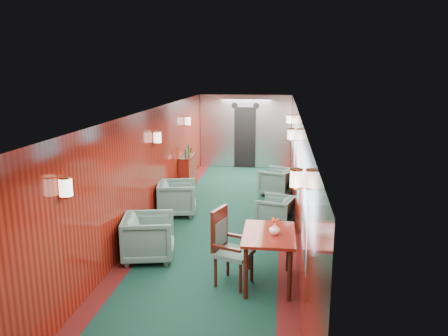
{
  "coord_description": "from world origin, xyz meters",
  "views": [
    {
      "loc": [
        1.2,
        -8.33,
        3.2
      ],
      "look_at": [
        0.0,
        0.62,
        1.15
      ],
      "focal_mm": 35.0,
      "sensor_mm": 36.0,
      "label": 1
    }
  ],
  "objects_px": {
    "armchair_left_near": "(149,237)",
    "side_chair": "(227,243)",
    "credenza": "(188,171)",
    "armchair_right_far": "(276,182)",
    "dining_table": "(269,241)",
    "armchair_left_far": "(177,198)",
    "armchair_right_near": "(275,212)"
  },
  "relations": [
    {
      "from": "side_chair",
      "to": "armchair_left_near",
      "type": "bearing_deg",
      "value": 174.61
    },
    {
      "from": "side_chair",
      "to": "armchair_right_far",
      "type": "distance_m",
      "value": 4.95
    },
    {
      "from": "armchair_left_near",
      "to": "armchair_left_far",
      "type": "distance_m",
      "value": 2.37
    },
    {
      "from": "armchair_left_near",
      "to": "armchair_left_far",
      "type": "bearing_deg",
      "value": -10.0
    },
    {
      "from": "side_chair",
      "to": "armchair_right_far",
      "type": "xyz_separation_m",
      "value": [
        0.67,
        4.9,
        -0.28
      ]
    },
    {
      "from": "armchair_right_far",
      "to": "dining_table",
      "type": "bearing_deg",
      "value": 21.18
    },
    {
      "from": "dining_table",
      "to": "side_chair",
      "type": "bearing_deg",
      "value": -178.04
    },
    {
      "from": "credenza",
      "to": "armchair_left_far",
      "type": "distance_m",
      "value": 2.29
    },
    {
      "from": "side_chair",
      "to": "credenza",
      "type": "bearing_deg",
      "value": 128.07
    },
    {
      "from": "side_chair",
      "to": "armchair_left_near",
      "type": "relative_size",
      "value": 1.37
    },
    {
      "from": "credenza",
      "to": "armchair_right_far",
      "type": "xyz_separation_m",
      "value": [
        2.44,
        -0.41,
        -0.11
      ]
    },
    {
      "from": "credenza",
      "to": "armchair_left_near",
      "type": "xyz_separation_m",
      "value": [
        0.33,
        -4.64,
        -0.07
      ]
    },
    {
      "from": "armchair_right_near",
      "to": "armchair_right_far",
      "type": "relative_size",
      "value": 0.9
    },
    {
      "from": "side_chair",
      "to": "armchair_left_far",
      "type": "bearing_deg",
      "value": 136.16
    },
    {
      "from": "armchair_left_near",
      "to": "side_chair",
      "type": "bearing_deg",
      "value": -126.82
    },
    {
      "from": "dining_table",
      "to": "armchair_right_near",
      "type": "distance_m",
      "value": 2.57
    },
    {
      "from": "dining_table",
      "to": "side_chair",
      "type": "height_order",
      "value": "side_chair"
    },
    {
      "from": "credenza",
      "to": "armchair_right_far",
      "type": "bearing_deg",
      "value": -9.6
    },
    {
      "from": "credenza",
      "to": "armchair_right_far",
      "type": "distance_m",
      "value": 2.47
    },
    {
      "from": "armchair_left_far",
      "to": "armchair_left_near",
      "type": "bearing_deg",
      "value": 170.53
    },
    {
      "from": "armchair_left_far",
      "to": "armchair_right_far",
      "type": "height_order",
      "value": "armchair_left_far"
    },
    {
      "from": "dining_table",
      "to": "armchair_right_far",
      "type": "relative_size",
      "value": 1.42
    },
    {
      "from": "credenza",
      "to": "armchair_left_far",
      "type": "height_order",
      "value": "credenza"
    },
    {
      "from": "armchair_left_near",
      "to": "dining_table",
      "type": "bearing_deg",
      "value": -119.21
    },
    {
      "from": "dining_table",
      "to": "armchair_right_far",
      "type": "bearing_deg",
      "value": 89.04
    },
    {
      "from": "dining_table",
      "to": "credenza",
      "type": "height_order",
      "value": "credenza"
    },
    {
      "from": "dining_table",
      "to": "armchair_right_far",
      "type": "height_order",
      "value": "dining_table"
    },
    {
      "from": "credenza",
      "to": "side_chair",
      "type": "bearing_deg",
      "value": -71.58
    },
    {
      "from": "armchair_left_far",
      "to": "armchair_right_near",
      "type": "distance_m",
      "value": 2.25
    },
    {
      "from": "dining_table",
      "to": "armchair_right_near",
      "type": "xyz_separation_m",
      "value": [
        0.06,
        2.54,
        -0.37
      ]
    },
    {
      "from": "armchair_left_near",
      "to": "armchair_left_far",
      "type": "xyz_separation_m",
      "value": [
        -0.07,
        2.37,
        -0.01
      ]
    },
    {
      "from": "dining_table",
      "to": "armchair_left_near",
      "type": "height_order",
      "value": "dining_table"
    }
  ]
}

